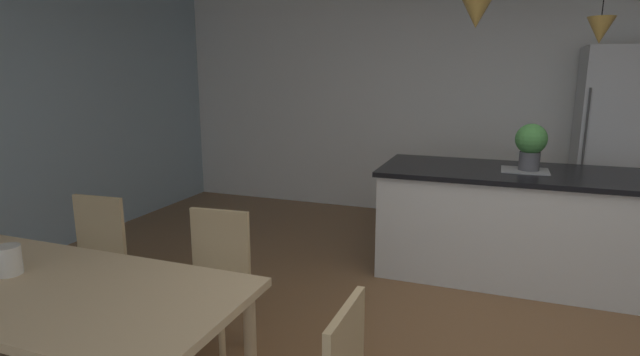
% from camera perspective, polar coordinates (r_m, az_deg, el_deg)
% --- Properties ---
extents(wall_back_kitchen, '(10.00, 0.12, 2.70)m').
position_cam_1_polar(wall_back_kitchen, '(5.89, 21.27, 8.18)').
color(wall_back_kitchen, white).
rests_on(wall_back_kitchen, ground_plane).
extents(dining_table, '(2.10, 0.85, 0.73)m').
position_cam_1_polar(dining_table, '(2.70, -30.88, -11.50)').
color(dining_table, '#D1B284').
rests_on(dining_table, ground_plane).
extents(chair_far_right, '(0.43, 0.43, 0.87)m').
position_cam_1_polar(chair_far_right, '(3.02, -12.57, -11.56)').
color(chair_far_right, tan).
rests_on(chair_far_right, ground_plane).
extents(chair_far_left, '(0.43, 0.43, 0.87)m').
position_cam_1_polar(chair_far_left, '(3.59, -25.45, -8.57)').
color(chair_far_left, tan).
rests_on(chair_far_left, ground_plane).
extents(kitchen_island, '(2.25, 0.96, 0.91)m').
position_cam_1_polar(kitchen_island, '(4.37, 22.14, -4.88)').
color(kitchen_island, silver).
rests_on(kitchen_island, ground_plane).
extents(refrigerator, '(0.69, 0.67, 1.93)m').
position_cam_1_polar(refrigerator, '(5.62, 31.07, 3.16)').
color(refrigerator, silver).
rests_on(refrigerator, ground_plane).
extents(pendant_over_island_main, '(0.23, 0.23, 0.68)m').
position_cam_1_polar(pendant_over_island_main, '(4.23, 17.79, 17.81)').
color(pendant_over_island_main, black).
extents(pendant_over_island_aux, '(0.20, 0.20, 0.82)m').
position_cam_1_polar(pendant_over_island_aux, '(4.25, 29.92, 14.77)').
color(pendant_over_island_aux, black).
extents(potted_plant_on_island, '(0.24, 0.24, 0.38)m').
position_cam_1_polar(potted_plant_on_island, '(4.23, 23.42, 3.68)').
color(potted_plant_on_island, '#4C4C51').
rests_on(potted_plant_on_island, kitchen_island).
extents(vase_on_dining_table, '(0.12, 0.12, 0.14)m').
position_cam_1_polar(vase_on_dining_table, '(2.78, -32.64, -8.09)').
color(vase_on_dining_table, silver).
rests_on(vase_on_dining_table, dining_table).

